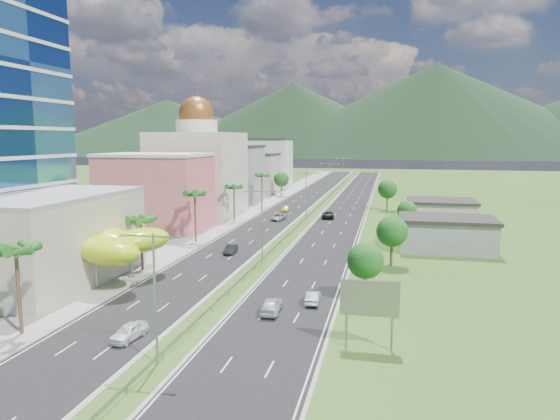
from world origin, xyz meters
The scene contains 38 objects.
ground centered at (0.00, 0.00, 0.00)m, with size 500.00×500.00×0.00m, color #2D5119.
road_left centered at (-7.50, 90.00, 0.02)m, with size 11.00×260.00×0.04m, color black.
road_right centered at (7.50, 90.00, 0.02)m, with size 11.00×260.00×0.04m, color black.
sidewalk_left centered at (-17.00, 90.00, 0.06)m, with size 7.00×260.00×0.12m, color gray.
median_guardrail centered at (0.00, 71.99, 0.62)m, with size 0.10×216.06×0.76m.
streetlight_median_a centered at (0.00, -25.00, 6.75)m, with size 6.04×0.25×11.00m.
streetlight_median_b centered at (0.00, 10.00, 6.75)m, with size 6.04×0.25×11.00m.
streetlight_median_c centered at (0.00, 50.00, 6.75)m, with size 6.04×0.25×11.00m.
streetlight_median_d centered at (0.00, 95.00, 6.75)m, with size 6.04×0.25×11.00m.
streetlight_median_e centered at (0.00, 140.00, 6.75)m, with size 6.04×0.25×11.00m.
lime_canopy centered at (-20.00, -4.00, 4.99)m, with size 18.00×15.00×7.40m.
pink_shophouse centered at (-28.00, 32.00, 7.50)m, with size 20.00×15.00×15.00m, color #D6576B.
domed_building centered at (-28.00, 55.00, 11.35)m, with size 20.00×20.00×28.70m.
midrise_grey centered at (-27.00, 80.00, 8.00)m, with size 16.00×15.00×16.00m, color gray.
midrise_beige centered at (-27.00, 102.00, 6.50)m, with size 16.00×15.00×13.00m, color #A59888.
midrise_white centered at (-27.00, 125.00, 9.00)m, with size 16.00×15.00×18.00m, color silver.
billboard centered at (17.00, -18.00, 4.42)m, with size 5.20×0.35×6.20m.
shed_near centered at (28.00, 25.00, 2.50)m, with size 15.00×10.00×5.00m, color gray.
shed_far centered at (30.00, 55.00, 2.20)m, with size 14.00×12.00×4.40m, color #A59888.
palm_tree_a centered at (-15.50, -22.00, 8.02)m, with size 3.60×3.60×9.10m.
palm_tree_b centered at (-15.50, 2.00, 7.06)m, with size 3.60×3.60×8.10m.
palm_tree_c centered at (-15.50, 22.00, 8.50)m, with size 3.60×3.60×9.60m.
palm_tree_d centered at (-15.50, 45.00, 7.54)m, with size 3.60×3.60×8.60m.
palm_tree_e centered at (-15.50, 70.00, 8.31)m, with size 3.60×3.60×9.40m.
leafy_tree_lfar centered at (-15.50, 95.00, 5.58)m, with size 4.90×4.90×8.05m.
leafy_tree_ra centered at (16.00, -5.00, 4.78)m, with size 4.20×4.20×6.90m.
leafy_tree_rb centered at (19.00, 12.00, 5.18)m, with size 4.55×4.55×7.47m.
leafy_tree_rc centered at (22.00, 40.00, 4.37)m, with size 3.85×3.85×6.33m.
leafy_tree_rd centered at (18.00, 70.00, 5.58)m, with size 4.90×4.90×8.05m.
mountain_ridge centered at (60.00, 450.00, 0.00)m, with size 860.00×140.00×90.00m, color black, non-canonical shape.
car_white_near_left centered at (-4.87, -20.91, 0.78)m, with size 1.75×4.36×1.48m, color white.
car_dark_left centered at (-6.42, 14.50, 0.76)m, with size 1.52×4.35×1.43m, color black.
car_silver_mid_left centered at (-6.17, 48.76, 0.76)m, with size 2.39×5.17×1.44m, color #93969A.
car_yellow_far_left centered at (-7.39, 62.77, 0.68)m, with size 1.80×4.43×1.29m, color gold.
car_white_near_right centered at (6.43, -11.07, 0.86)m, with size 1.94×4.81×1.64m, color silver.
car_silver_right centered at (10.31, -7.00, 0.73)m, with size 1.45×4.16×1.37m, color #AAACB2.
car_dark_far_right centered at (4.57, 54.02, 0.87)m, with size 2.74×5.95×1.65m, color black.
motorcycle centered at (-12.30, -6.05, 0.70)m, with size 0.62×2.06×1.32m, color black.
Camera 1 is at (18.36, -61.10, 18.58)m, focal length 32.00 mm.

